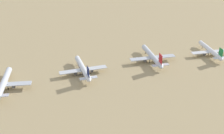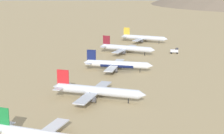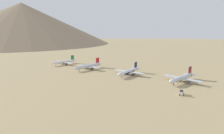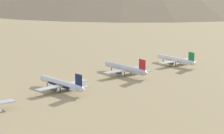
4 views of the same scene
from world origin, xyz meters
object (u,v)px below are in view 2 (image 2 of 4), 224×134
object	(u,v)px
parked_jet_1	(96,91)
parked_jet_4	(143,38)
parked_jet_2	(117,64)
parked_jet_3	(126,48)
service_truck	(175,51)

from	to	relation	value
parked_jet_1	parked_jet_4	distance (m)	149.61
parked_jet_2	parked_jet_3	distance (m)	49.10
parked_jet_3	service_truck	world-z (taller)	parked_jet_3
parked_jet_4	parked_jet_2	bearing A→B (deg)	-86.50
parked_jet_1	parked_jet_2	world-z (taller)	parked_jet_1
parked_jet_1	parked_jet_3	xyz separation A→B (m)	(-13.11, 98.94, -0.04)
parked_jet_3	service_truck	distance (m)	33.07
parked_jet_2	parked_jet_4	bearing A→B (deg)	93.50
parked_jet_1	parked_jet_3	distance (m)	99.80
parked_jet_2	service_truck	xyz separation A→B (m)	(24.02, 58.91, -1.63)
parked_jet_1	parked_jet_3	bearing A→B (deg)	97.55
parked_jet_2	service_truck	distance (m)	63.64
parked_jet_4	service_truck	size ratio (longest dim) A/B	7.10
parked_jet_2	parked_jet_4	world-z (taller)	parked_jet_4
parked_jet_3	parked_jet_4	size ratio (longest dim) A/B	1.01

